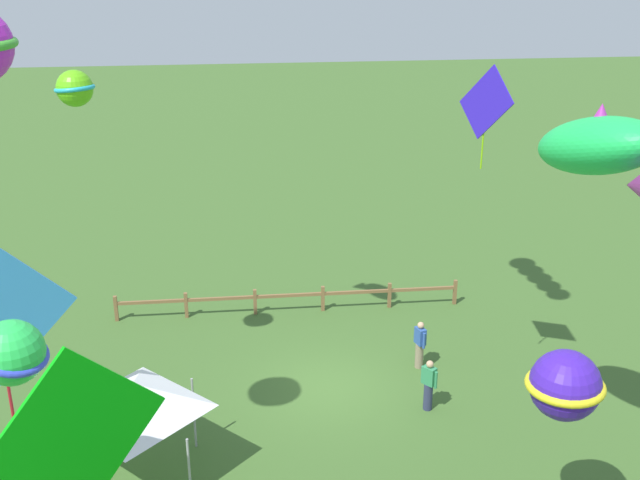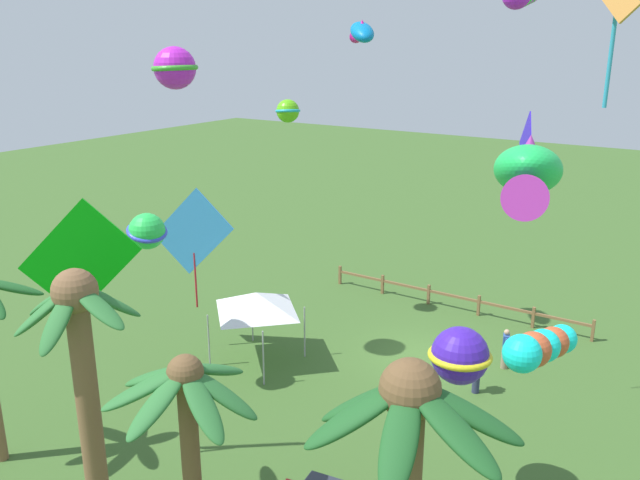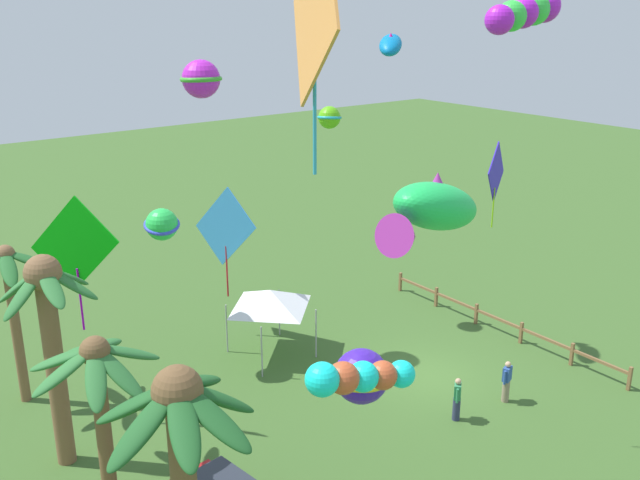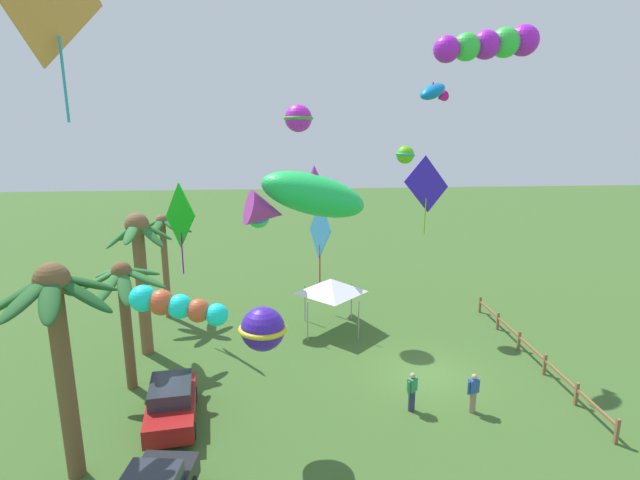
# 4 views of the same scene
# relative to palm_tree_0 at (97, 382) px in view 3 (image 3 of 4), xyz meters

# --- Properties ---
(ground_plane) EXTENTS (120.00, 120.00, 0.00)m
(ground_plane) POSITION_rel_palm_tree_0_xyz_m (0.04, -12.71, -4.17)
(ground_plane) COLOR #3D6028
(palm_tree_0) EXTENTS (3.43, 3.53, 5.51)m
(palm_tree_0) POSITION_rel_palm_tree_0_xyz_m (0.00, 0.00, 0.00)
(palm_tree_0) COLOR brown
(palm_tree_0) RESTS_ON ground
(palm_tree_1) EXTENTS (3.29, 3.01, 6.87)m
(palm_tree_1) POSITION_rel_palm_tree_0_xyz_m (3.21, 0.15, 0.61)
(palm_tree_1) COLOR brown
(palm_tree_1) RESTS_ON ground
(palm_tree_2) EXTENTS (3.60, 3.56, 7.02)m
(palm_tree_2) POSITION_rel_palm_tree_0_xyz_m (-5.38, 0.24, 0.94)
(palm_tree_2) COLOR brown
(palm_tree_2) RESTS_ON ground
(palm_tree_3) EXTENTS (3.54, 3.34, 5.93)m
(palm_tree_3) POSITION_rel_palm_tree_0_xyz_m (7.71, 0.10, 0.41)
(palm_tree_3) COLOR brown
(palm_tree_3) RESTS_ON ground
(rail_fence) EXTENTS (12.31, 0.12, 0.95)m
(rail_fence) POSITION_rel_palm_tree_0_xyz_m (0.84, -17.84, -3.59)
(rail_fence) COLOR brown
(rail_fence) RESTS_ON ground
(spectator_0) EXTENTS (0.42, 0.44, 1.59)m
(spectator_0) POSITION_rel_palm_tree_0_xyz_m (-2.68, -11.28, -3.36)
(spectator_0) COLOR #2D3351
(spectator_0) RESTS_ON ground
(spectator_1) EXTENTS (0.33, 0.53, 1.59)m
(spectator_1) POSITION_rel_palm_tree_0_xyz_m (-2.95, -13.59, -3.36)
(spectator_1) COLOR gray
(spectator_1) RESTS_ON ground
(festival_tent) EXTENTS (2.86, 2.86, 2.85)m
(festival_tent) POSITION_rel_palm_tree_0_xyz_m (5.20, -8.93, -1.71)
(festival_tent) COLOR #9E9EA3
(festival_tent) RESTS_ON ground
(kite_fish_0) EXTENTS (2.50, 4.11, 2.08)m
(kite_fish_0) POSITION_rel_palm_tree_0_xyz_m (-4.90, -7.17, 4.59)
(kite_fish_0) COLOR #1ECE54
(kite_diamond_1) EXTENTS (2.64, 1.19, 3.96)m
(kite_diamond_1) POSITION_rel_palm_tree_0_xyz_m (-7.45, -1.56, 9.27)
(kite_diamond_1) COLOR #E3903E
(kite_diamond_2) EXTENTS (3.38, 0.95, 4.85)m
(kite_diamond_2) POSITION_rel_palm_tree_0_xyz_m (7.93, -8.58, 0.63)
(kite_diamond_2) COLOR #3487D4
(kite_ball_3) EXTENTS (1.46, 1.46, 0.94)m
(kite_ball_3) POSITION_rel_palm_tree_0_xyz_m (6.53, -12.96, 4.97)
(kite_ball_3) COLOR #5BC516
(kite_diamond_4) EXTENTS (2.74, 1.96, 4.63)m
(kite_diamond_4) POSITION_rel_palm_tree_0_xyz_m (5.07, -1.43, 2.10)
(kite_diamond_4) COLOR #09B40E
(kite_ball_5) EXTENTS (1.70, 1.72, 1.20)m
(kite_ball_5) POSITION_rel_palm_tree_0_xyz_m (6.65, -5.19, 1.75)
(kite_ball_5) COLOR #2AD250
(kite_tube_6) EXTENTS (0.97, 2.70, 1.11)m
(kite_tube_6) POSITION_rel_palm_tree_0_xyz_m (-6.50, -3.43, 1.87)
(kite_tube_6) COLOR #15F1E7
(kite_diamond_7) EXTENTS (0.84, 1.73, 2.65)m
(kite_diamond_7) POSITION_rel_palm_tree_0_xyz_m (-3.66, -11.14, 4.72)
(kite_diamond_7) COLOR #321CCD
(kite_fish_8) EXTENTS (1.83, 1.91, 1.11)m
(kite_fish_8) POSITION_rel_palm_tree_0_xyz_m (3.39, -13.37, 7.99)
(kite_fish_8) COLOR #0977C0
(kite_tube_9) EXTENTS (1.47, 3.76, 1.32)m
(kite_tube_9) POSITION_rel_palm_tree_0_xyz_m (-2.51, -13.42, 9.24)
(kite_tube_9) COLOR #B81DDC
(kite_ball_10) EXTENTS (1.80, 1.79, 1.42)m
(kite_ball_10) POSITION_rel_palm_tree_0_xyz_m (7.14, -7.39, 6.83)
(kite_ball_10) COLOR #C423CE
(kite_ball_11) EXTENTS (2.27, 2.27, 1.49)m
(kite_ball_11) POSITION_rel_palm_tree_0_xyz_m (-4.03, -5.70, 0.02)
(kite_ball_11) COLOR #401DB6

